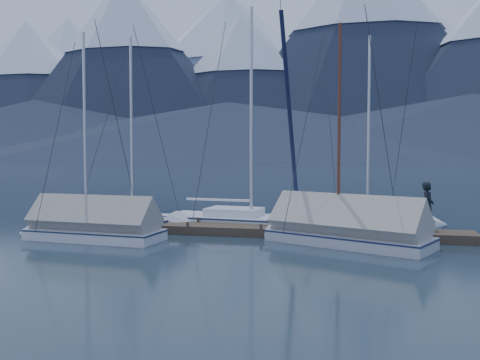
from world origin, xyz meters
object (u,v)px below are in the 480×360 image
sailboat_open_mid (263,224)px  sailboat_open_right (378,224)px  sailboat_open_left (141,221)px  sailboat_covered_far (84,228)px  person (428,206)px  sailboat_covered_near (334,232)px

sailboat_open_mid → sailboat_open_right: sailboat_open_mid is taller
sailboat_open_left → sailboat_open_right: (10.60, 1.57, -0.00)m
sailboat_open_left → sailboat_covered_far: 4.17m
sailboat_open_left → sailboat_open_right: 10.71m
person → sailboat_covered_near: bearing=131.0°
sailboat_open_mid → sailboat_covered_near: (3.17, -3.08, 0.25)m
sailboat_open_mid → sailboat_open_right: bearing=16.2°
sailboat_covered_near → person: bearing=27.1°
sailboat_open_left → sailboat_covered_far: bearing=-97.2°
sailboat_open_right → person: sailboat_open_right is taller
sailboat_covered_near → sailboat_open_left: bearing=161.6°
sailboat_open_mid → sailboat_open_right: size_ratio=1.14×
sailboat_open_right → sailboat_covered_far: (-11.12, -5.70, 0.26)m
sailboat_open_mid → sailboat_covered_far: (-6.20, -4.27, 0.23)m
sailboat_open_mid → sailboat_covered_near: 4.43m
sailboat_open_right → sailboat_covered_near: 4.84m
sailboat_open_left → sailboat_open_mid: sailboat_open_mid is taller
sailboat_open_left → sailboat_covered_near: sailboat_open_left is taller
sailboat_open_mid → sailboat_open_right: (4.92, 1.43, -0.02)m
sailboat_covered_near → sailboat_open_mid: bearing=135.9°
sailboat_open_mid → sailboat_open_right: 5.12m
sailboat_covered_far → person: 13.16m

